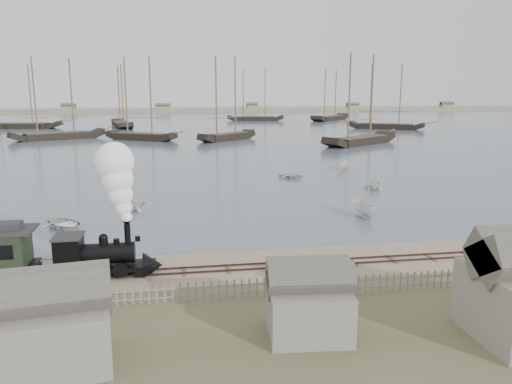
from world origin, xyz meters
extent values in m
plane|color=tan|center=(0.00, 0.00, 0.00)|extent=(600.00, 600.00, 0.00)
cube|color=#475765|center=(0.00, 170.00, 0.03)|extent=(600.00, 336.00, 0.06)
cube|color=#36221D|center=(0.00, -2.50, 0.10)|extent=(120.00, 0.08, 0.12)
cube|color=#36221D|center=(0.00, -1.50, 0.10)|extent=(120.00, 0.08, 0.12)
cube|color=#44362B|center=(0.00, -2.00, 0.03)|extent=(120.00, 1.80, 0.06)
cube|color=tan|center=(0.00, 250.00, 0.00)|extent=(500.00, 20.00, 1.80)
cube|color=black|center=(-8.98, -2.00, 0.66)|extent=(6.21, 1.83, 0.23)
cylinder|color=black|center=(-9.35, -2.00, 1.58)|extent=(3.84, 1.37, 1.37)
cube|color=black|center=(-11.36, -2.00, 1.76)|extent=(1.64, 2.01, 2.10)
cube|color=#2A2A2C|center=(-11.36, -2.00, 2.85)|extent=(1.83, 2.19, 0.11)
cylinder|color=black|center=(-7.61, -2.00, 2.81)|extent=(0.40, 0.40, 1.46)
sphere|color=black|center=(-9.17, -2.00, 2.64)|extent=(0.58, 0.58, 0.58)
cone|color=black|center=(-6.06, -2.00, 0.57)|extent=(1.28, 1.83, 1.83)
cube|color=black|center=(-6.97, -2.00, 2.49)|extent=(0.32, 0.32, 0.32)
imported|color=silver|center=(-14.14, 10.19, 0.52)|extent=(5.42, 5.26, 0.92)
imported|color=silver|center=(-8.75, 16.01, 0.82)|extent=(3.66, 3.78, 1.52)
imported|color=silver|center=(13.49, 10.26, 0.80)|extent=(3.93, 1.69, 1.49)
imported|color=silver|center=(11.53, 32.15, 0.42)|extent=(3.75, 4.19, 0.72)
imported|color=silver|center=(19.81, 22.52, 0.82)|extent=(3.76, 3.82, 1.52)
imported|color=silver|center=(21.22, 38.44, 0.72)|extent=(3.27, 3.36, 1.31)
camera|label=1|loc=(-4.36, -34.51, 12.15)|focal=35.00mm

